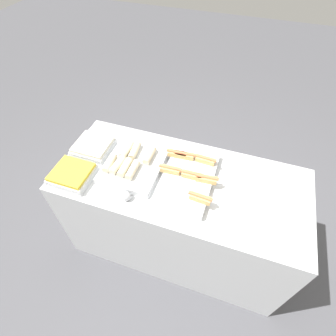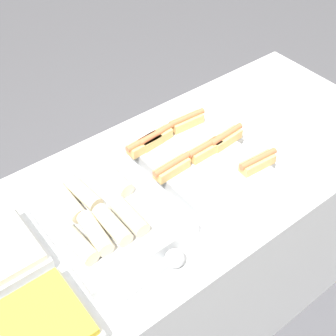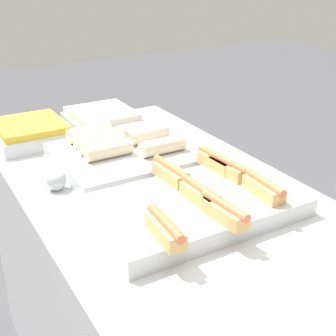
{
  "view_description": "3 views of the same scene",
  "coord_description": "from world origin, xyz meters",
  "px_view_note": "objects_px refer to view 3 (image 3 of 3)",
  "views": [
    {
      "loc": [
        0.28,
        -1.07,
        2.27
      ],
      "look_at": [
        -0.09,
        0.0,
        0.98
      ],
      "focal_mm": 28.0,
      "sensor_mm": 36.0,
      "label": 1
    },
    {
      "loc": [
        -0.77,
        -0.87,
        2.06
      ],
      "look_at": [
        -0.09,
        0.0,
        0.98
      ],
      "focal_mm": 50.0,
      "sensor_mm": 36.0,
      "label": 2
    },
    {
      "loc": [
        0.92,
        -0.59,
        1.52
      ],
      "look_at": [
        -0.09,
        0.0,
        0.98
      ],
      "focal_mm": 50.0,
      "sensor_mm": 36.0,
      "label": 3
    }
  ],
  "objects_px": {
    "tray_side_front": "(31,132)",
    "tray_side_back": "(102,120)",
    "serving_spoon_near": "(55,180)",
    "tray_wraps": "(128,152)",
    "tray_hotdogs": "(198,203)"
  },
  "relations": [
    {
      "from": "tray_hotdogs",
      "to": "tray_side_front",
      "type": "relative_size",
      "value": 2.06
    },
    {
      "from": "tray_side_back",
      "to": "serving_spoon_near",
      "type": "xyz_separation_m",
      "value": [
        0.41,
        -0.32,
        -0.01
      ]
    },
    {
      "from": "tray_side_back",
      "to": "serving_spoon_near",
      "type": "distance_m",
      "value": 0.52
    },
    {
      "from": "tray_hotdogs",
      "to": "tray_side_front",
      "type": "distance_m",
      "value": 0.77
    },
    {
      "from": "tray_wraps",
      "to": "tray_side_back",
      "type": "distance_m",
      "value": 0.35
    },
    {
      "from": "tray_wraps",
      "to": "serving_spoon_near",
      "type": "height_order",
      "value": "tray_wraps"
    },
    {
      "from": "tray_side_back",
      "to": "tray_hotdogs",
      "type": "bearing_deg",
      "value": -3.56
    },
    {
      "from": "tray_side_front",
      "to": "serving_spoon_near",
      "type": "xyz_separation_m",
      "value": [
        0.41,
        -0.04,
        -0.01
      ]
    },
    {
      "from": "tray_side_front",
      "to": "tray_hotdogs",
      "type": "bearing_deg",
      "value": 17.44
    },
    {
      "from": "tray_side_back",
      "to": "tray_side_front",
      "type": "bearing_deg",
      "value": -90.0
    },
    {
      "from": "tray_hotdogs",
      "to": "tray_side_back",
      "type": "bearing_deg",
      "value": 176.44
    },
    {
      "from": "tray_side_front",
      "to": "tray_side_back",
      "type": "xyz_separation_m",
      "value": [
        0.0,
        0.28,
        0.0
      ]
    },
    {
      "from": "tray_wraps",
      "to": "tray_side_front",
      "type": "relative_size",
      "value": 1.73
    },
    {
      "from": "tray_side_front",
      "to": "tray_side_back",
      "type": "relative_size",
      "value": 1.0
    },
    {
      "from": "tray_hotdogs",
      "to": "tray_side_front",
      "type": "bearing_deg",
      "value": -162.56
    }
  ]
}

